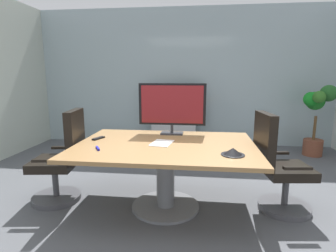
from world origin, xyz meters
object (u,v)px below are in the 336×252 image
at_px(remote_control, 98,138).
at_px(wall_display_unit, 174,126).
at_px(office_chair_right, 278,171).
at_px(office_chair_left, 62,164).
at_px(potted_plant, 317,112).
at_px(conference_table, 165,159).
at_px(conference_phone, 233,152).
at_px(tv_monitor, 172,106).

bearing_deg(remote_control, wall_display_unit, 97.39).
xyz_separation_m(office_chair_right, remote_control, (-2.03, 0.03, 0.30)).
height_order(office_chair_left, potted_plant, potted_plant).
height_order(conference_table, office_chair_left, office_chair_left).
relative_size(office_chair_left, conference_phone, 4.95).
height_order(tv_monitor, potted_plant, tv_monitor).
relative_size(potted_plant, remote_control, 7.69).
bearing_deg(conference_phone, tv_monitor, 127.67).
bearing_deg(potted_plant, office_chair_left, -148.31).
distance_m(potted_plant, remote_control, 3.98).
distance_m(conference_table, office_chair_left, 1.24).
xyz_separation_m(potted_plant, remote_control, (-3.30, -2.21, -0.06)).
relative_size(wall_display_unit, remote_control, 7.71).
bearing_deg(tv_monitor, office_chair_right, -19.16).
bearing_deg(office_chair_right, conference_phone, 121.66).
relative_size(wall_display_unit, potted_plant, 1.00).
bearing_deg(conference_phone, office_chair_left, 168.71).
bearing_deg(remote_control, office_chair_right, 20.88).
bearing_deg(office_chair_right, wall_display_unit, 21.79).
distance_m(conference_table, office_chair_right, 1.24).
bearing_deg(tv_monitor, potted_plant, 36.42).
height_order(tv_monitor, conference_phone, tv_monitor).
bearing_deg(potted_plant, conference_phone, -124.09).
relative_size(office_chair_right, conference_phone, 4.95).
distance_m(office_chair_right, potted_plant, 2.60).
bearing_deg(remote_control, conference_table, 12.74).
bearing_deg(office_chair_left, conference_phone, 70.90).
distance_m(office_chair_left, conference_phone, 1.97).
relative_size(office_chair_right, remote_control, 6.41).
xyz_separation_m(office_chair_left, office_chair_right, (2.46, 0.05, 0.00)).
xyz_separation_m(conference_table, office_chair_left, (-1.23, 0.04, -0.12)).
distance_m(conference_table, potted_plant, 3.43).
xyz_separation_m(wall_display_unit, potted_plant, (2.65, -0.30, 0.38)).
bearing_deg(conference_phone, remote_control, 162.51).
bearing_deg(conference_phone, potted_plant, 55.91).
bearing_deg(conference_table, conference_phone, -26.52).
xyz_separation_m(conference_phone, remote_control, (-1.49, 0.47, -0.02)).
bearing_deg(tv_monitor, wall_display_unit, 94.78).
bearing_deg(remote_control, potted_plant, 55.65).
distance_m(office_chair_left, tv_monitor, 1.49).
distance_m(tv_monitor, wall_display_unit, 2.24).
height_order(conference_table, office_chair_right, office_chair_right).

